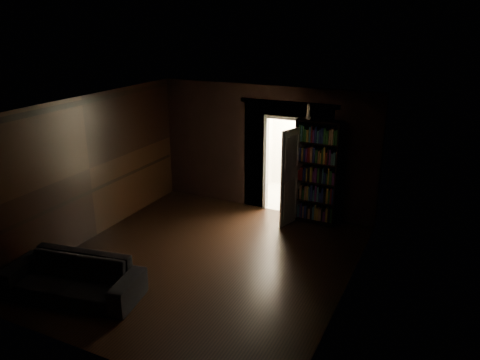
# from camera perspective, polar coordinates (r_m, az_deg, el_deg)

# --- Properties ---
(ground) EXTENTS (5.50, 5.50, 0.00)m
(ground) POSITION_cam_1_polar(r_m,az_deg,el_deg) (8.56, -4.31, -9.85)
(ground) COLOR black
(ground) RESTS_ON ground
(room_walls) EXTENTS (5.02, 5.61, 2.84)m
(room_walls) POSITION_cam_1_polar(r_m,az_deg,el_deg) (8.78, -1.18, 2.90)
(room_walls) COLOR black
(room_walls) RESTS_ON ground
(kitchen_alcove) EXTENTS (2.20, 1.80, 2.60)m
(kitchen_alcove) POSITION_cam_1_polar(r_m,az_deg,el_deg) (11.22, 7.62, 3.92)
(kitchen_alcove) COLOR beige
(kitchen_alcove) RESTS_ON ground
(sofa) EXTENTS (2.28, 1.28, 0.83)m
(sofa) POSITION_cam_1_polar(r_m,az_deg,el_deg) (7.85, -19.79, -10.50)
(sofa) COLOR black
(sofa) RESTS_ON ground
(bookshelf) EXTENTS (0.94, 0.44, 2.20)m
(bookshelf) POSITION_cam_1_polar(r_m,az_deg,el_deg) (9.84, 9.32, 0.92)
(bookshelf) COLOR black
(bookshelf) RESTS_ON ground
(refrigerator) EXTENTS (0.89, 0.85, 1.65)m
(refrigerator) POSITION_cam_1_polar(r_m,az_deg,el_deg) (11.35, 10.19, 1.92)
(refrigerator) COLOR white
(refrigerator) RESTS_ON ground
(door) EXTENTS (0.31, 0.82, 2.05)m
(door) POSITION_cam_1_polar(r_m,az_deg,el_deg) (9.77, 6.61, 0.47)
(door) COLOR silver
(door) RESTS_ON ground
(figurine) EXTENTS (0.11, 0.11, 0.31)m
(figurine) POSITION_cam_1_polar(r_m,az_deg,el_deg) (9.63, 8.36, 8.30)
(figurine) COLOR white
(figurine) RESTS_ON bookshelf
(bottles) EXTENTS (0.71, 0.24, 0.29)m
(bottles) POSITION_cam_1_polar(r_m,az_deg,el_deg) (11.04, 10.47, 6.62)
(bottles) COLOR black
(bottles) RESTS_ON refrigerator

